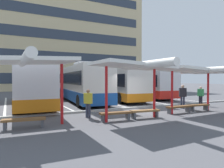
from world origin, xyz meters
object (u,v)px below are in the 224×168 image
at_px(coach_bus_1, 80,84).
at_px(bench_1, 116,114).
at_px(coach_bus_3, 142,84).
at_px(waiting_shelter_1, 135,67).
at_px(bench_3, 179,108).
at_px(waiting_passenger_2, 183,95).
at_px(waiting_passenger_3, 201,95).
at_px(bench_0, 24,121).
at_px(bench_4, 199,106).
at_px(waiting_passenger_1, 88,101).
at_px(bench_2, 145,112).
at_px(coach_bus_0, 30,84).
at_px(coach_bus_2, 115,84).
at_px(waiting_shelter_0, 24,62).
at_px(waiting_shelter_2, 195,71).

height_order(coach_bus_1, bench_1, coach_bus_1).
xyz_separation_m(coach_bus_3, waiting_shelter_1, (-8.35, -11.08, 1.21)).
relative_size(bench_3, waiting_passenger_2, 1.07).
bearing_deg(waiting_passenger_3, bench_1, -166.34).
distance_m(bench_1, waiting_passenger_2, 6.74).
relative_size(bench_0, bench_4, 1.15).
bearing_deg(waiting_passenger_3, coach_bus_3, 88.79).
height_order(bench_0, waiting_passenger_2, waiting_passenger_2).
xyz_separation_m(bench_1, waiting_passenger_1, (-0.97, 1.47, 0.57)).
relative_size(bench_2, bench_3, 0.94).
distance_m(coach_bus_0, waiting_shelter_1, 10.36).
height_order(coach_bus_2, waiting_passenger_1, coach_bus_2).
height_order(bench_3, waiting_passenger_3, waiting_passenger_3).
relative_size(bench_1, waiting_passenger_3, 1.10).
bearing_deg(waiting_passenger_1, waiting_passenger_3, 4.18).
bearing_deg(bench_1, coach_bus_0, 110.05).
relative_size(bench_0, waiting_passenger_2, 1.05).
height_order(bench_0, bench_1, same).
bearing_deg(coach_bus_1, waiting_passenger_1, -105.51).
height_order(coach_bus_3, waiting_shelter_0, coach_bus_3).
bearing_deg(bench_2, waiting_shelter_0, 177.11).
distance_m(waiting_shelter_0, waiting_shelter_1, 5.31).
bearing_deg(waiting_shelter_2, waiting_passenger_2, 64.80).
height_order(waiting_shelter_2, waiting_passenger_2, waiting_shelter_2).
distance_m(coach_bus_3, bench_1, 14.17).
bearing_deg(waiting_shelter_1, coach_bus_2, 67.48).
height_order(bench_4, waiting_passenger_2, waiting_passenger_2).
bearing_deg(waiting_shelter_0, bench_2, -2.89).
xyz_separation_m(coach_bus_3, bench_2, (-7.45, -10.76, -1.26)).
bearing_deg(coach_bus_0, waiting_passenger_1, -72.92).
distance_m(waiting_shelter_0, bench_1, 5.07).
xyz_separation_m(waiting_shelter_1, bench_1, (-0.90, 0.41, -2.47)).
relative_size(coach_bus_1, coach_bus_2, 1.07).
xyz_separation_m(bench_4, waiting_passenger_2, (-0.06, 1.39, 0.69)).
bearing_deg(bench_3, bench_4, -0.51).
distance_m(coach_bus_0, bench_4, 13.23).
bearing_deg(bench_2, coach_bus_2, 71.28).
bearing_deg(waiting_shelter_2, waiting_shelter_1, -176.59).
height_order(waiting_shelter_2, waiting_passenger_3, waiting_shelter_2).
bearing_deg(bench_4, coach_bus_0, 138.41).
height_order(coach_bus_0, bench_4, coach_bus_0).
bearing_deg(bench_2, coach_bus_1, 92.79).
bearing_deg(coach_bus_1, waiting_passenger_2, -57.32).
relative_size(bench_1, waiting_shelter_2, 0.35).
bearing_deg(bench_1, waiting_passenger_1, 123.43).
height_order(coach_bus_2, waiting_shelter_1, coach_bus_2).
distance_m(coach_bus_1, waiting_passenger_3, 10.83).
bearing_deg(waiting_passenger_1, waiting_shelter_1, -45.21).
bearing_deg(waiting_passenger_3, waiting_passenger_2, -168.13).
bearing_deg(coach_bus_2, waiting_shelter_0, -134.33).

